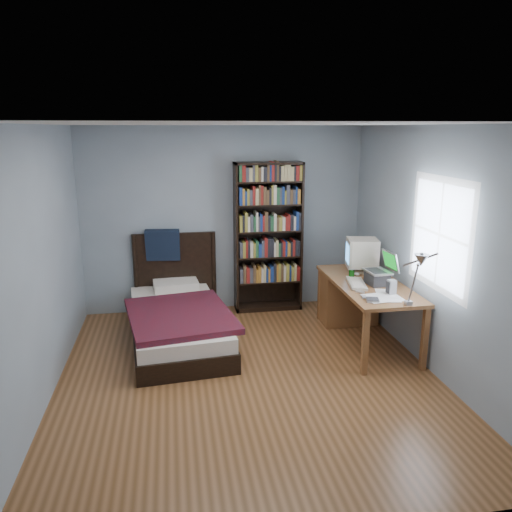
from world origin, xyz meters
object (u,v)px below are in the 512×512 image
(desk, at_px, (353,295))
(laptop, at_px, (379,275))
(crt_monitor, at_px, (361,253))
(bookshelf, at_px, (268,237))
(bed, at_px, (177,318))
(desk_lamp, at_px, (420,265))
(speaker, at_px, (392,287))
(keyboard, at_px, (357,283))
(soda_can, at_px, (352,274))

(desk, height_order, laptop, laptop)
(crt_monitor, bearing_deg, bookshelf, 139.06)
(laptop, bearing_deg, bed, 166.09)
(bookshelf, bearing_deg, crt_monitor, -40.94)
(laptop, height_order, bookshelf, bookshelf)
(desk, bearing_deg, laptop, -80.47)
(laptop, height_order, desk_lamp, desk_lamp)
(bookshelf, distance_m, bed, 1.69)
(desk_lamp, relative_size, bookshelf, 0.33)
(desk, relative_size, laptop, 4.30)
(speaker, distance_m, bookshelf, 2.02)
(crt_monitor, xyz_separation_m, bookshelf, (-1.00, 0.87, 0.05))
(crt_monitor, relative_size, bed, 0.20)
(desk_lamp, distance_m, speaker, 0.88)
(desk_lamp, relative_size, speaker, 4.17)
(desk, bearing_deg, bookshelf, 137.95)
(desk_lamp, height_order, speaker, desk_lamp)
(desk, height_order, keyboard, keyboard)
(keyboard, height_order, bed, bed)
(bookshelf, bearing_deg, desk, -42.05)
(desk_lamp, relative_size, soda_can, 5.72)
(crt_monitor, bearing_deg, bed, 178.57)
(laptop, bearing_deg, desk, 99.53)
(laptop, relative_size, keyboard, 0.85)
(laptop, bearing_deg, desk_lamp, -95.53)
(crt_monitor, bearing_deg, soda_can, -128.91)
(speaker, height_order, bed, bed)
(soda_can, bearing_deg, bookshelf, 124.93)
(keyboard, height_order, soda_can, soda_can)
(soda_can, bearing_deg, desk, 64.05)
(desk_lamp, height_order, keyboard, desk_lamp)
(laptop, distance_m, bookshelf, 1.72)
(desk, xyz_separation_m, keyboard, (-0.16, -0.52, 0.33))
(bookshelf, bearing_deg, laptop, -53.48)
(laptop, relative_size, soda_can, 3.34)
(desk, bearing_deg, speaker, -84.50)
(crt_monitor, height_order, keyboard, crt_monitor)
(desk, xyz_separation_m, laptop, (0.09, -0.54, 0.42))
(desk, distance_m, speaker, 0.98)
(speaker, bearing_deg, bed, 151.38)
(desk_lamp, xyz_separation_m, soda_can, (-0.12, 1.35, -0.47))
(crt_monitor, bearing_deg, desk, 157.78)
(desk_lamp, bearing_deg, bookshelf, 110.19)
(desk_lamp, height_order, bed, desk_lamp)
(speaker, bearing_deg, crt_monitor, 84.44)
(desk, bearing_deg, soda_can, -115.95)
(keyboard, bearing_deg, bed, 176.31)
(keyboard, relative_size, speaker, 2.87)
(crt_monitor, relative_size, keyboard, 0.95)
(desk, distance_m, laptop, 0.69)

